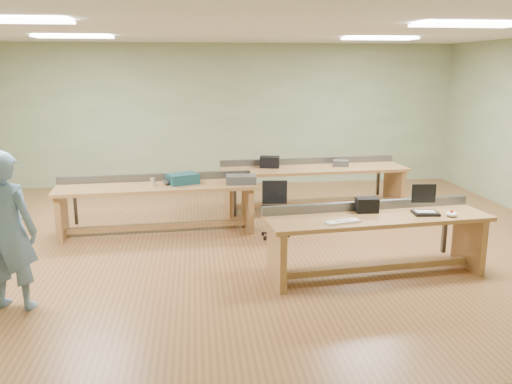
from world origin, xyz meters
TOP-DOWN VIEW (x-y plane):
  - floor at (0.00, 0.00)m, footprint 10.00×10.00m
  - ceiling at (0.00, 0.00)m, footprint 10.00×10.00m
  - wall_back at (0.00, 4.00)m, footprint 10.00×0.04m
  - wall_front at (0.00, -4.00)m, footprint 10.00×0.04m
  - fluor_panels at (0.00, 0.00)m, footprint 6.20×3.50m
  - workbench_front at (1.53, -1.56)m, footprint 2.78×1.01m
  - workbench_mid at (-1.23, 0.53)m, footprint 3.06×1.02m
  - workbench_back at (1.47, 1.72)m, footprint 3.35×1.12m
  - person at (-2.57, -2.05)m, footprint 0.70×0.55m
  - laptop_base at (2.13, -1.57)m, footprint 0.32×0.27m
  - laptop_screen at (2.15, -1.46)m, footprint 0.30×0.04m
  - keyboard at (1.04, -1.82)m, footprint 0.43×0.24m
  - trackball_mouse at (2.41, -1.71)m, footprint 0.15×0.17m
  - camera_bag at (1.45, -1.40)m, footprint 0.27×0.17m
  - task_chair at (0.53, 0.08)m, footprint 0.49×0.49m
  - parts_bin_teal at (-0.83, 0.57)m, footprint 0.54×0.48m
  - parts_bin_grey at (0.06, 0.48)m, footprint 0.49×0.33m
  - mug at (-1.07, 0.50)m, footprint 0.13×0.13m
  - drinks_can at (-1.28, 0.41)m, footprint 0.07×0.07m
  - storage_box_back at (0.69, 1.80)m, footprint 0.38×0.31m
  - tray_back at (1.98, 1.76)m, footprint 0.30×0.25m

SIDE VIEW (x-z plane):
  - floor at x=0.00m, z-range 0.00..0.00m
  - task_chair at x=0.53m, z-range -0.11..0.72m
  - workbench_front at x=1.53m, z-range 0.12..0.98m
  - workbench_mid at x=-1.23m, z-range 0.13..0.99m
  - workbench_back at x=1.47m, z-range 0.14..1.00m
  - keyboard at x=1.04m, z-range 0.75..0.77m
  - laptop_base at x=2.13m, z-range 0.75..0.78m
  - trackball_mouse at x=2.41m, z-range 0.75..0.81m
  - mug at x=-1.07m, z-range 0.75..0.84m
  - tray_back at x=1.98m, z-range 0.75..0.86m
  - parts_bin_grey at x=0.06m, z-range 0.75..0.88m
  - drinks_can at x=-1.28m, z-range 0.75..0.88m
  - parts_bin_teal at x=-0.83m, z-range 0.75..0.90m
  - camera_bag at x=1.45m, z-range 0.75..0.93m
  - person at x=-2.57m, z-range 0.00..1.69m
  - storage_box_back at x=0.69m, z-range 0.75..0.94m
  - laptop_screen at x=2.15m, z-range 0.87..1.10m
  - wall_back at x=0.00m, z-range 0.00..3.00m
  - wall_front at x=0.00m, z-range 0.00..3.00m
  - fluor_panels at x=0.00m, z-range 2.96..2.99m
  - ceiling at x=0.00m, z-range 3.00..3.00m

